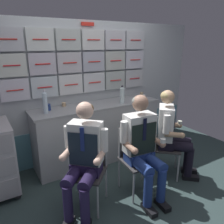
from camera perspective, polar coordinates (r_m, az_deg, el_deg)
ground at (r=3.00m, az=6.49°, el=-20.74°), size 4.80×4.80×0.04m
galley_bulkhead at (r=3.60m, az=-6.55°, el=5.97°), size 4.20×0.14×2.15m
galley_counter at (r=3.57m, az=-3.61°, el=-5.18°), size 2.03×0.53×0.92m
folding_chair_left at (r=2.64m, az=-5.90°, el=-12.55°), size 0.57×0.57×0.84m
crew_member_left at (r=2.43m, az=-7.26°, el=-10.88°), size 0.64×0.65×1.25m
folding_chair_right at (r=2.86m, az=5.92°, el=-10.06°), size 0.43×0.44×0.84m
crew_member_right at (r=2.66m, az=7.88°, el=-8.00°), size 0.50×0.63×1.26m
folding_chair_by_counter at (r=3.22m, az=11.90°, el=-7.15°), size 0.57×0.57×0.84m
crew_member_by_counter at (r=3.16m, az=15.01°, el=-4.61°), size 0.64×0.63×1.23m
water_bottle_clear at (r=3.47m, az=2.63°, el=4.41°), size 0.07×0.07×0.27m
water_bottle_tall at (r=3.08m, az=-16.80°, el=2.40°), size 0.07×0.07×0.32m
coffee_cup_white at (r=3.24m, az=-16.10°, el=1.24°), size 0.08×0.08×0.09m
espresso_cup_small at (r=3.38m, az=-12.23°, el=1.93°), size 0.06×0.06×0.06m
paper_cup_blue at (r=3.75m, az=8.16°, el=3.83°), size 0.06×0.06×0.08m
coffee_cup_spare at (r=3.94m, az=7.61°, el=4.51°), size 0.06×0.06×0.08m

